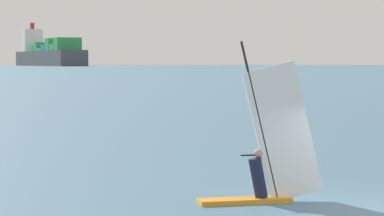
{
  "coord_description": "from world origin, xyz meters",
  "views": [
    {
      "loc": [
        -12.01,
        -15.6,
        3.5
      ],
      "look_at": [
        1.99,
        14.9,
        1.6
      ],
      "focal_mm": 76.04,
      "sensor_mm": 36.0,
      "label": 1
    }
  ],
  "objects": [
    {
      "name": "cargo_ship",
      "position": [
        174.13,
        694.36,
        9.84
      ],
      "size": [
        26.69,
        147.7,
        40.49
      ],
      "rotation": [
        0.0,
        0.0,
        4.74
      ],
      "color": "#3F444C",
      "rests_on": "ground_plane"
    },
    {
      "name": "windsurfer",
      "position": [
        -1.97,
        1.92,
        0.99
      ],
      "size": [
        3.23,
        1.05,
        4.06
      ],
      "rotation": [
        0.0,
        0.0,
        2.94
      ],
      "color": "orange",
      "rests_on": "ground_plane"
    },
    {
      "name": "ground_plane",
      "position": [
        0.0,
        0.0,
        0.0
      ],
      "size": [
        4000.0,
        4000.0,
        0.0
      ],
      "primitive_type": "plane",
      "color": "#476B84"
    }
  ]
}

